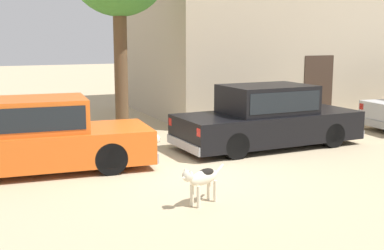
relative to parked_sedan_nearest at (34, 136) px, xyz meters
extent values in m
plane|color=tan|center=(2.79, -1.20, -0.73)|extent=(80.00, 80.00, 0.00)
cube|color=#D15619|center=(0.01, 0.00, -0.24)|extent=(4.72, 2.06, 0.68)
cube|color=#D15619|center=(-0.03, 0.00, 0.43)|extent=(2.23, 1.62, 0.66)
cube|color=black|center=(-0.03, 0.00, 0.44)|extent=(2.06, 1.63, 0.46)
cube|color=#999BA0|center=(2.29, -0.18, -0.47)|extent=(0.25, 1.67, 0.20)
sphere|color=silver|center=(2.37, 0.48, -0.09)|extent=(0.20, 0.20, 0.20)
sphere|color=silver|center=(2.26, -0.85, -0.09)|extent=(0.20, 0.20, 0.20)
cylinder|color=black|center=(1.45, 0.63, -0.41)|extent=(0.67, 0.25, 0.65)
cylinder|color=black|center=(1.33, -0.86, -0.41)|extent=(0.67, 0.25, 0.65)
cube|color=black|center=(5.55, 0.12, -0.23)|extent=(4.65, 1.94, 0.70)
cube|color=black|center=(5.50, 0.12, 0.46)|extent=(2.17, 1.60, 0.68)
cube|color=black|center=(5.50, 0.12, 0.47)|extent=(2.00, 1.62, 0.48)
cube|color=#999BA0|center=(7.83, 0.20, -0.47)|extent=(0.18, 1.74, 0.20)
cube|color=#999BA0|center=(3.28, 0.03, -0.47)|extent=(0.18, 1.74, 0.20)
sphere|color=silver|center=(7.83, 0.91, -0.08)|extent=(0.20, 0.20, 0.20)
sphere|color=silver|center=(7.88, -0.50, -0.08)|extent=(0.20, 0.20, 0.20)
cube|color=red|center=(3.25, 0.80, -0.06)|extent=(0.05, 0.18, 0.18)
cube|color=red|center=(3.30, -0.73, -0.06)|extent=(0.05, 0.18, 0.18)
cylinder|color=black|center=(6.90, 0.95, -0.43)|extent=(0.61, 0.22, 0.61)
cylinder|color=black|center=(6.96, -0.62, -0.43)|extent=(0.61, 0.22, 0.61)
cylinder|color=black|center=(4.15, 0.85, -0.43)|extent=(0.61, 0.22, 0.61)
cylinder|color=black|center=(4.20, -0.72, -0.43)|extent=(0.61, 0.22, 0.61)
cube|color=#999BA0|center=(9.31, 0.27, -0.47)|extent=(0.24, 1.78, 0.20)
cube|color=red|center=(9.36, 1.05, -0.06)|extent=(0.05, 0.18, 0.18)
cylinder|color=black|center=(10.20, 1.02, -0.42)|extent=(0.63, 0.24, 0.62)
cube|color=#38281E|center=(9.01, 2.66, 0.32)|extent=(1.10, 0.02, 2.10)
cylinder|color=beige|center=(2.10, -3.34, -0.55)|extent=(0.06, 0.06, 0.36)
cylinder|color=beige|center=(2.04, -3.21, -0.55)|extent=(0.06, 0.06, 0.36)
cylinder|color=beige|center=(2.48, -3.17, -0.55)|extent=(0.06, 0.06, 0.36)
cylinder|color=beige|center=(2.42, -3.04, -0.55)|extent=(0.06, 0.06, 0.36)
ellipsoid|color=beige|center=(2.26, -3.19, -0.28)|extent=(0.66, 0.44, 0.24)
ellipsoid|color=black|center=(2.30, -3.17, -0.22)|extent=(0.40, 0.31, 0.13)
sphere|color=beige|center=(1.91, -3.35, -0.18)|extent=(0.18, 0.18, 0.18)
cone|color=beige|center=(1.82, -3.39, -0.19)|extent=(0.13, 0.13, 0.10)
cone|color=beige|center=(1.93, -3.40, -0.10)|extent=(0.09, 0.09, 0.08)
cone|color=beige|center=(1.89, -3.30, -0.10)|extent=(0.09, 0.09, 0.08)
cylinder|color=beige|center=(2.62, -3.02, -0.23)|extent=(0.22, 0.13, 0.16)
cylinder|color=brown|center=(2.50, 2.41, 0.99)|extent=(0.35, 0.35, 3.44)
camera|label=1|loc=(-1.09, -10.33, 1.97)|focal=47.17mm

